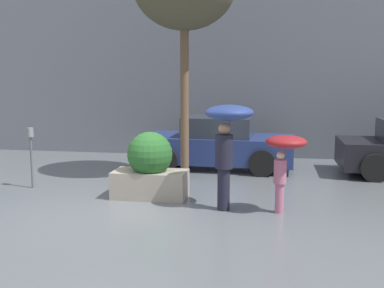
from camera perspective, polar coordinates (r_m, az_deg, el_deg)
ground_plane at (r=8.92m, az=-9.31°, el=-7.97°), size 40.00×40.00×0.00m
building_facade at (r=14.86m, az=-1.21°, el=10.29°), size 18.00×0.30×6.00m
planter_box at (r=9.73m, az=-5.00°, el=-2.81°), size 1.48×0.91×1.34m
person_adult at (r=8.75m, az=4.23°, el=1.70°), size 0.89×0.89×1.93m
person_child at (r=8.64m, az=10.93°, el=-0.84°), size 0.72×0.72×1.42m
parked_car_near at (r=12.82m, az=3.15°, el=-0.01°), size 4.01×2.12×1.37m
parking_meter at (r=11.02m, az=-18.56°, el=-0.12°), size 0.14×0.14×1.33m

